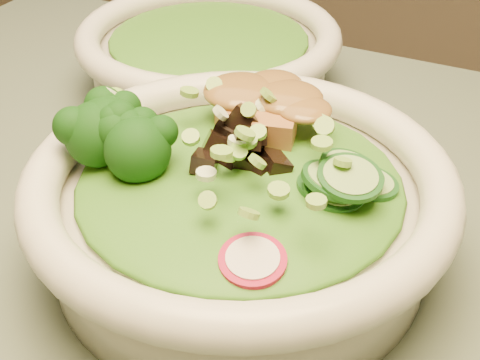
% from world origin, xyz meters
% --- Properties ---
extents(salad_bowl, '(0.26, 0.26, 0.07)m').
position_xyz_m(salad_bowl, '(-0.15, 0.06, 0.79)').
color(salad_bowl, silver).
rests_on(salad_bowl, dining_table).
extents(side_bowl, '(0.24, 0.24, 0.06)m').
position_xyz_m(side_bowl, '(-0.27, 0.25, 0.78)').
color(side_bowl, silver).
rests_on(side_bowl, dining_table).
extents(lettuce_bed, '(0.20, 0.20, 0.02)m').
position_xyz_m(lettuce_bed, '(-0.15, 0.06, 0.81)').
color(lettuce_bed, '#216114').
rests_on(lettuce_bed, salad_bowl).
extents(side_lettuce, '(0.16, 0.16, 0.02)m').
position_xyz_m(side_lettuce, '(-0.27, 0.25, 0.80)').
color(side_lettuce, '#216114').
rests_on(side_lettuce, side_bowl).
extents(broccoli_florets, '(0.09, 0.08, 0.04)m').
position_xyz_m(broccoli_florets, '(-0.20, 0.04, 0.82)').
color(broccoli_florets, black).
rests_on(broccoli_florets, salad_bowl).
extents(radish_slices, '(0.11, 0.06, 0.02)m').
position_xyz_m(radish_slices, '(-0.13, -0.00, 0.81)').
color(radish_slices, maroon).
rests_on(radish_slices, salad_bowl).
extents(cucumber_slices, '(0.08, 0.08, 0.04)m').
position_xyz_m(cucumber_slices, '(-0.08, 0.07, 0.82)').
color(cucumber_slices, '#87BB68').
rests_on(cucumber_slices, salad_bowl).
extents(mushroom_heap, '(0.08, 0.08, 0.04)m').
position_xyz_m(mushroom_heap, '(-0.15, 0.07, 0.82)').
color(mushroom_heap, black).
rests_on(mushroom_heap, salad_bowl).
extents(tofu_cubes, '(0.10, 0.07, 0.04)m').
position_xyz_m(tofu_cubes, '(-0.16, 0.12, 0.82)').
color(tofu_cubes, '#A46536').
rests_on(tofu_cubes, salad_bowl).
extents(peanut_sauce, '(0.07, 0.05, 0.02)m').
position_xyz_m(peanut_sauce, '(-0.16, 0.12, 0.83)').
color(peanut_sauce, brown).
rests_on(peanut_sauce, tofu_cubes).
extents(scallion_garnish, '(0.19, 0.19, 0.02)m').
position_xyz_m(scallion_garnish, '(-0.15, 0.06, 0.83)').
color(scallion_garnish, '#7FB640').
rests_on(scallion_garnish, salad_bowl).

